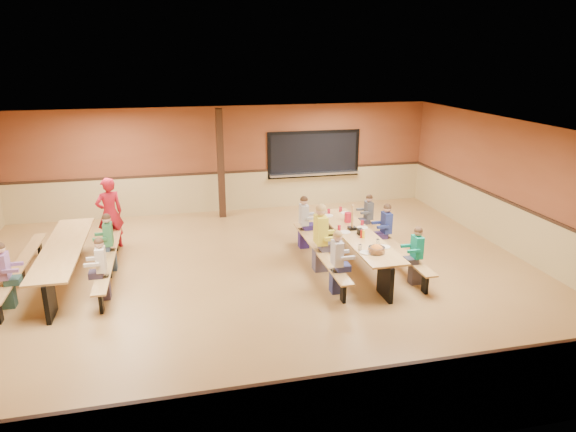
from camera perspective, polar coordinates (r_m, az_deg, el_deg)
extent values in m
plane|color=olive|center=(10.51, -3.55, -7.13)|extent=(12.00, 12.00, 0.00)
cube|color=brown|center=(14.78, -6.95, 6.25)|extent=(12.00, 0.04, 3.00)
cube|color=brown|center=(5.50, 5.27, -14.29)|extent=(12.00, 0.04, 3.00)
cube|color=brown|center=(12.40, 24.81, 2.50)|extent=(0.04, 10.00, 3.00)
cube|color=white|center=(9.64, -3.89, 9.28)|extent=(12.00, 10.00, 0.04)
cube|color=black|center=(15.23, 2.88, 6.89)|extent=(2.60, 0.06, 1.20)
cube|color=silver|center=(15.27, 2.94, 4.73)|extent=(2.70, 0.28, 0.06)
cube|color=black|center=(14.18, -7.48, 5.74)|extent=(0.18, 0.18, 3.00)
cube|color=tan|center=(11.02, 7.68, -2.01)|extent=(0.75, 3.60, 0.04)
cube|color=black|center=(9.83, 10.76, -7.00)|extent=(0.08, 0.60, 0.70)
cube|color=black|center=(12.51, 5.13, -1.27)|extent=(0.08, 0.60, 0.70)
cube|color=tan|center=(10.86, 3.53, -3.78)|extent=(0.26, 3.60, 0.04)
cube|color=black|center=(10.95, 3.51, -4.88)|extent=(0.06, 0.18, 0.41)
cube|color=tan|center=(11.42, 11.50, -3.03)|extent=(0.26, 3.60, 0.04)
cube|color=black|center=(11.50, 11.43, -4.08)|extent=(0.06, 0.18, 0.41)
cube|color=tan|center=(11.13, -23.70, -3.20)|extent=(0.75, 3.60, 0.04)
cube|color=black|center=(9.87, -24.94, -8.35)|extent=(0.08, 0.60, 0.70)
cube|color=black|center=(12.69, -22.34, -2.32)|extent=(0.08, 0.60, 0.70)
cube|color=tan|center=(11.42, -27.59, -4.78)|extent=(0.26, 3.60, 0.04)
cube|color=black|center=(11.50, -27.44, -5.82)|extent=(0.06, 0.18, 0.41)
cube|color=tan|center=(11.10, -19.34, -4.33)|extent=(0.26, 3.60, 0.04)
cube|color=black|center=(11.18, -19.22, -5.40)|extent=(0.06, 0.18, 0.41)
imported|color=#A91321|center=(12.60, -19.20, 0.29)|extent=(0.73, 0.63, 1.69)
cylinder|color=#AC1728|center=(11.67, 6.66, -0.16)|extent=(0.16, 0.16, 0.22)
cube|color=black|center=(10.91, 8.04, -1.74)|extent=(0.10, 0.14, 0.13)
cylinder|color=yellow|center=(10.71, 8.38, -2.02)|extent=(0.06, 0.06, 0.17)
cylinder|color=#B2140F|center=(10.73, 8.19, -1.98)|extent=(0.06, 0.06, 0.17)
cube|color=black|center=(11.21, 7.14, -1.35)|extent=(0.16, 0.16, 0.06)
cube|color=tan|center=(11.13, 7.19, 0.01)|extent=(0.02, 0.09, 0.50)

